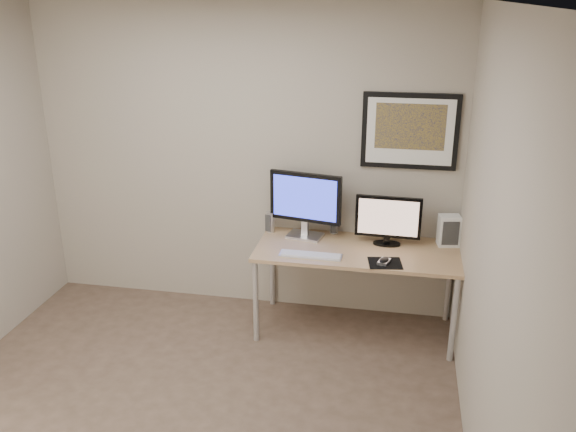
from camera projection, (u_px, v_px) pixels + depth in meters
The scene contains 12 objects.
floor at pixel (184, 419), 4.02m from camera, with size 3.60×3.60×0.00m, color #4D3D30.
room at pixel (193, 161), 3.86m from camera, with size 3.60×3.60×3.60m.
desk at pixel (357, 257), 4.85m from camera, with size 1.60×0.70×0.73m.
framed_art at pixel (410, 131), 4.76m from camera, with size 0.75×0.04×0.60m.
monitor_large at pixel (305, 202), 4.96m from camera, with size 0.60×0.24×0.55m.
monitor_tv at pixel (388, 219), 4.83m from camera, with size 0.52×0.13×0.41m.
speaker_left at pixel (270, 222), 5.14m from camera, with size 0.07×0.07×0.18m, color silver.
speaker_right at pixel (334, 223), 5.12m from camera, with size 0.07×0.07×0.17m, color silver.
keyboard at pixel (311, 255), 4.70m from camera, with size 0.48×0.13×0.02m, color silver.
mousepad at pixel (385, 263), 4.58m from camera, with size 0.25×0.22×0.00m, color black.
mouse at pixel (384, 260), 4.57m from camera, with size 0.07×0.12×0.04m, color black.
fan_unit at pixel (449, 230), 4.86m from camera, with size 0.16×0.12×0.25m, color white.
Camera 1 is at (1.29, -3.11, 2.66)m, focal length 38.00 mm.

